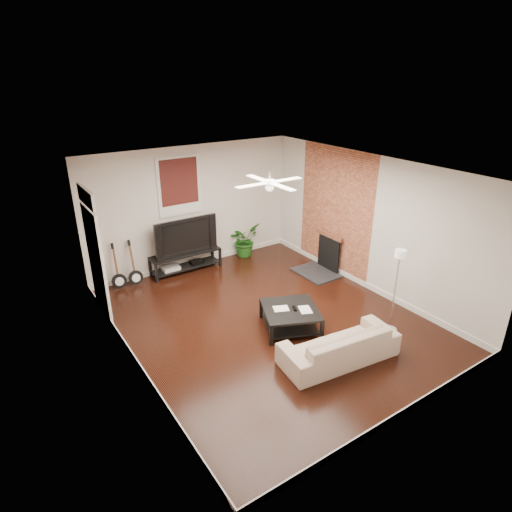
{
  "coord_description": "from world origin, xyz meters",
  "views": [
    {
      "loc": [
        -3.99,
        -5.61,
        4.3
      ],
      "look_at": [
        0.0,
        0.4,
        1.15
      ],
      "focal_mm": 30.21,
      "sensor_mm": 36.0,
      "label": 1
    }
  ],
  "objects": [
    {
      "name": "window_back",
      "position": [
        -0.3,
        2.97,
        1.95
      ],
      "size": [
        1.0,
        0.06,
        1.3
      ],
      "primitive_type": "cube",
      "color": "#37130F",
      "rests_on": "wall_back"
    },
    {
      "name": "floor_lamp",
      "position": [
        1.61,
        -1.5,
        0.78
      ],
      "size": [
        0.29,
        0.29,
        1.57
      ],
      "primitive_type": null,
      "rotation": [
        0.0,
        0.0,
        -0.12
      ],
      "color": "silver",
      "rests_on": "floor"
    },
    {
      "name": "brick_accent",
      "position": [
        2.49,
        1.0,
        1.4
      ],
      "size": [
        0.02,
        2.2,
        2.8
      ],
      "primitive_type": "cube",
      "color": "#9D5032",
      "rests_on": "floor"
    },
    {
      "name": "door_left",
      "position": [
        -2.46,
        1.9,
        1.25
      ],
      "size": [
        0.08,
        1.0,
        2.5
      ],
      "primitive_type": "cube",
      "color": "white",
      "rests_on": "wall_left"
    },
    {
      "name": "room",
      "position": [
        0.0,
        0.0,
        1.4
      ],
      "size": [
        5.01,
        6.01,
        2.81
      ],
      "color": "black",
      "rests_on": "ground"
    },
    {
      "name": "sofa",
      "position": [
        0.26,
        -1.6,
        0.28
      ],
      "size": [
        2.0,
        0.97,
        0.56
      ],
      "primitive_type": "imported",
      "rotation": [
        0.0,
        0.0,
        3.02
      ],
      "color": "tan",
      "rests_on": "floor"
    },
    {
      "name": "coffee_table",
      "position": [
        0.17,
        -0.45,
        0.2
      ],
      "size": [
        1.25,
        1.25,
        0.4
      ],
      "primitive_type": "cube",
      "rotation": [
        0.0,
        0.0,
        -0.41
      ],
      "color": "black",
      "rests_on": "floor"
    },
    {
      "name": "tv_stand",
      "position": [
        -0.35,
        2.78,
        0.23
      ],
      "size": [
        1.63,
        0.44,
        0.46
      ],
      "primitive_type": "cube",
      "color": "black",
      "rests_on": "floor"
    },
    {
      "name": "fireplace",
      "position": [
        2.2,
        1.0,
        0.46
      ],
      "size": [
        0.8,
        1.1,
        0.92
      ],
      "primitive_type": "cube",
      "color": "black",
      "rests_on": "floor"
    },
    {
      "name": "ceiling_fan",
      "position": [
        0.0,
        0.0,
        2.6
      ],
      "size": [
        1.24,
        1.24,
        0.32
      ],
      "primitive_type": null,
      "color": "white",
      "rests_on": "ceiling"
    },
    {
      "name": "potted_plant",
      "position": [
        1.25,
        2.81,
        0.41
      ],
      "size": [
        0.93,
        0.89,
        0.81
      ],
      "primitive_type": "imported",
      "rotation": [
        0.0,
        0.0,
        0.44
      ],
      "color": "#1E5819",
      "rests_on": "floor"
    },
    {
      "name": "guitar_right",
      "position": [
        -1.56,
        2.72,
        0.5
      ],
      "size": [
        0.31,
        0.22,
        1.0
      ],
      "primitive_type": null,
      "rotation": [
        0.0,
        0.0,
        -0.01
      ],
      "color": "black",
      "rests_on": "floor"
    },
    {
      "name": "guitar_left",
      "position": [
        -1.91,
        2.75,
        0.5
      ],
      "size": [
        0.33,
        0.25,
        1.0
      ],
      "primitive_type": null,
      "rotation": [
        0.0,
        0.0,
        -0.12
      ],
      "color": "black",
      "rests_on": "floor"
    },
    {
      "name": "tv",
      "position": [
        -0.35,
        2.8,
        0.88
      ],
      "size": [
        1.46,
        0.19,
        0.84
      ],
      "primitive_type": "imported",
      "color": "black",
      "rests_on": "tv_stand"
    }
  ]
}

